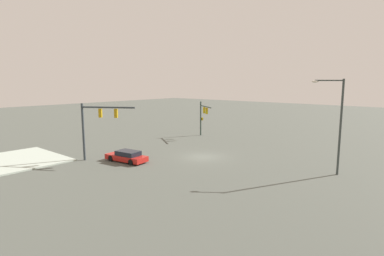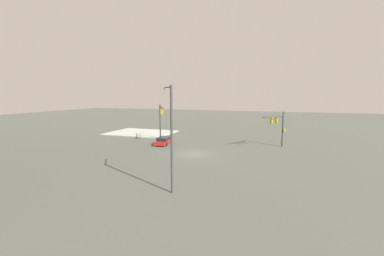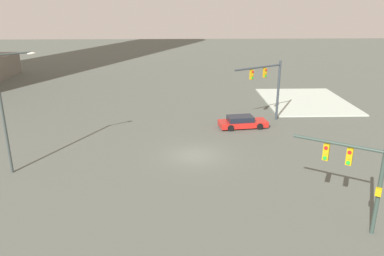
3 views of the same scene
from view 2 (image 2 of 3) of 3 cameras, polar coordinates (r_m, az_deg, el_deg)
The scene contains 6 objects.
ground_plane at distance 35.35m, azimuth 0.51°, elevation -5.77°, with size 186.83×186.83×0.00m, color #52574F.
sidewalk_corner at distance 55.25m, azimuth -11.14°, elevation -1.01°, with size 12.95×10.03×0.15m, color #B2C0B2.
traffic_signal_near_corner at distance 41.17m, azimuth 18.52°, elevation 0.80°, with size 3.10×4.16×5.44m.
traffic_signal_opposite_side at distance 45.16m, azimuth -6.86°, elevation 2.65°, with size 3.30×5.22×6.25m.
streetlamp_curved_arm at distance 21.12m, azimuth -4.70°, elevation -0.67°, with size 1.89×2.43×8.81m.
sedan_car_approaching at distance 42.33m, azimuth -6.24°, elevation -2.80°, with size 2.44×4.97×1.21m.
Camera 2 is at (-11.16, 32.54, 8.11)m, focal length 24.22 mm.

